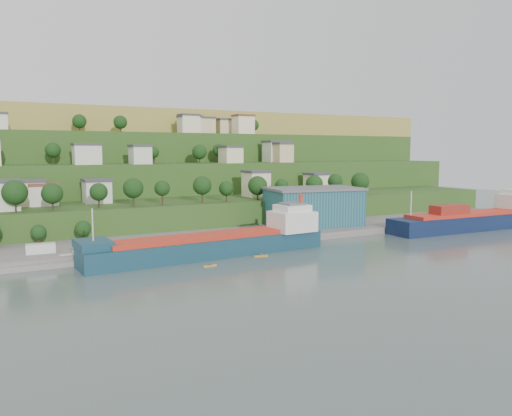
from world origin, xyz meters
TOP-DOWN VIEW (x-y plane):
  - ground at (0.00, 0.00)m, footprint 500.00×500.00m
  - quay at (20.00, 28.00)m, footprint 220.00×26.00m
  - pebble_beach at (-55.00, 22.00)m, footprint 40.00×18.00m
  - hillside at (0.01, 168.71)m, footprint 360.00×210.66m
  - cargo_ship_near at (-8.28, 9.29)m, footprint 65.77×14.52m
  - cargo_ship_far at (89.66, 7.81)m, footprint 66.63×13.62m
  - warehouse at (36.81, 31.00)m, footprint 33.34×23.12m
  - caravan at (-49.42, 23.38)m, footprint 6.89×3.15m
  - dinghy at (-43.49, 18.36)m, footprint 4.60×2.38m
  - kayak_orange at (1.19, 2.73)m, footprint 3.66×1.39m
  - kayak_yellow at (-14.83, -1.42)m, footprint 3.34×0.72m

SIDE VIEW (x-z plane):
  - ground at x=0.00m, z-range 0.00..0.00m
  - quay at x=20.00m, z-range -2.00..2.00m
  - pebble_beach at x=-55.00m, z-range -1.20..1.20m
  - hillside at x=0.01m, z-range -47.92..48.08m
  - kayak_yellow at x=-14.83m, z-range -0.17..0.66m
  - kayak_orange at x=1.19m, z-range -0.18..0.72m
  - dinghy at x=-43.49m, z-range 1.20..2.07m
  - cargo_ship_near at x=-8.28m, z-range -5.70..11.05m
  - caravan at x=-49.42m, z-range 1.20..4.35m
  - cargo_ship_far at x=89.66m, z-range -6.16..11.84m
  - warehouse at x=36.81m, z-range 2.03..14.83m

